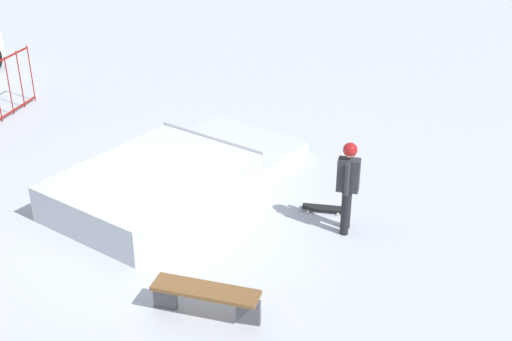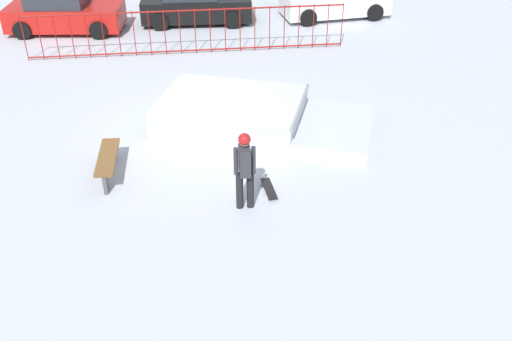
{
  "view_description": "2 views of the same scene",
  "coord_description": "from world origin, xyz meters",
  "views": [
    {
      "loc": [
        -9.9,
        -3.94,
        6.43
      ],
      "look_at": [
        0.75,
        -1.55,
        0.9
      ],
      "focal_mm": 47.3,
      "sensor_mm": 36.0,
      "label": 1
    },
    {
      "loc": [
        -0.91,
        -12.66,
        6.99
      ],
      "look_at": [
        0.7,
        -3.44,
        1.0
      ],
      "focal_mm": 39.9,
      "sensor_mm": 36.0,
      "label": 2
    }
  ],
  "objects": [
    {
      "name": "skater",
      "position": [
        0.51,
        -3.23,
        1.01
      ],
      "size": [
        0.44,
        0.39,
        1.73
      ],
      "rotation": [
        0.0,
        0.0,
        1.53
      ],
      "color": "black",
      "rests_on": "ground"
    },
    {
      "name": "park_bench",
      "position": [
        -2.31,
        -1.48,
        0.36
      ],
      "size": [
        0.5,
        1.66,
        0.48
      ],
      "rotation": [
        0.0,
        0.0,
        1.51
      ],
      "color": "brown",
      "rests_on": "ground"
    },
    {
      "name": "ground_plane",
      "position": [
        0.0,
        0.0,
        0.0
      ],
      "size": [
        60.0,
        60.0,
        0.0
      ],
      "primitive_type": "plane",
      "color": "#B2B7C1"
    },
    {
      "name": "skate_ramp",
      "position": [
        1.17,
        0.3,
        0.32
      ],
      "size": [
        5.99,
        4.5,
        0.74
      ],
      "rotation": [
        0.0,
        0.0,
        -0.4
      ],
      "color": "silver",
      "rests_on": "ground"
    },
    {
      "name": "skateboard",
      "position": [
        1.1,
        -2.77,
        0.08
      ],
      "size": [
        0.28,
        0.81,
        0.09
      ],
      "rotation": [
        0.0,
        0.0,
        1.61
      ],
      "color": "black",
      "rests_on": "ground"
    }
  ]
}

